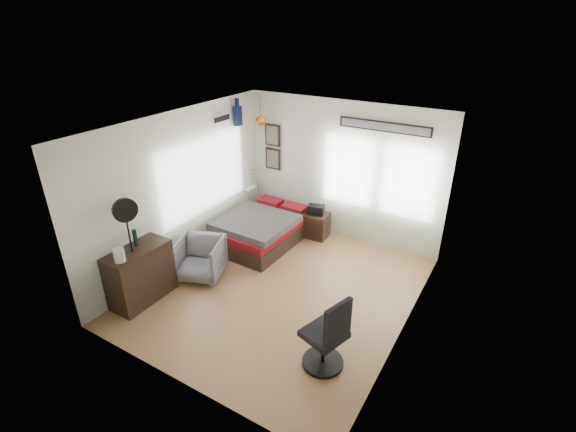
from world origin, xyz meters
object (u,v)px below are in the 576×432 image
Objects in this scene: armchair at (200,258)px; nightstand at (315,225)px; dresser at (140,274)px; bed at (262,229)px; task_chair at (327,340)px.

armchair is 1.51× the size of nightstand.
armchair is (0.35, 0.95, -0.11)m from dresser.
bed is at bearing 60.15° from armchair.
dresser is 3.51m from nightstand.
task_chair is (2.76, -0.75, 0.09)m from armchair.
nightstand is (1.38, 3.21, -0.20)m from dresser.
dresser reaches higher than bed.
bed is 1.85× the size of dresser.
dresser is at bearing -159.17° from task_chair.
nightstand is 0.47× the size of task_chair.
task_chair is at bearing -63.75° from nightstand.
bed is 1.53m from armchair.
dresser reaches higher than armchair.
dresser is 1.02m from armchair.
nightstand is at bearing 45.23° from bed.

